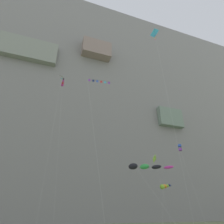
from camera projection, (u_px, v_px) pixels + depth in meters
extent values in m
cube|color=gray|center=(86.00, 100.00, 70.57)|extent=(180.00, 23.52, 77.85)
cube|color=gray|center=(29.00, 49.00, 56.96)|extent=(16.37, 2.10, 7.65)
cube|color=gray|center=(96.00, 51.00, 65.91)|extent=(9.77, 4.89, 6.30)
cube|color=gray|center=(170.00, 118.00, 64.20)|extent=(8.79, 2.63, 6.47)
cube|color=#8CCC33|center=(155.00, 159.00, 44.29)|extent=(1.67, 1.24, 1.97)
cylinder|color=black|center=(155.00, 159.00, 44.29)|extent=(0.49, 0.38, 1.59)
cube|color=#CC3399|center=(155.00, 162.00, 43.94)|extent=(0.16, 0.21, 0.12)
cube|color=#8CCC33|center=(155.00, 164.00, 43.73)|extent=(0.20, 0.18, 0.12)
cube|color=#8CCC33|center=(155.00, 166.00, 43.54)|extent=(0.15, 0.22, 0.12)
cube|color=#8CCC33|center=(155.00, 168.00, 43.34)|extent=(0.14, 0.22, 0.12)
cylinder|color=silver|center=(162.00, 189.00, 39.87)|extent=(0.17, 3.20, 12.94)
cube|color=#38B2D1|center=(154.00, 33.00, 36.43)|extent=(1.10, 1.57, 1.80)
cylinder|color=black|center=(154.00, 33.00, 36.43)|extent=(0.38, 0.48, 1.44)
cube|color=blue|center=(155.00, 35.00, 36.12)|extent=(0.18, 0.16, 0.11)
cube|color=yellow|center=(155.00, 37.00, 35.93)|extent=(0.19, 0.16, 0.11)
cube|color=orange|center=(155.00, 38.00, 35.77)|extent=(0.21, 0.11, 0.11)
cube|color=#CC3399|center=(155.00, 40.00, 35.56)|extent=(0.18, 0.16, 0.11)
cylinder|color=silver|center=(169.00, 104.00, 27.73)|extent=(0.53, 2.58, 32.25)
pyramid|color=white|center=(63.00, 78.00, 39.74)|extent=(1.15, 1.08, 0.25)
cube|color=teal|center=(62.00, 78.00, 39.87)|extent=(0.21, 0.26, 0.32)
cylinder|color=silver|center=(52.00, 136.00, 32.02)|extent=(0.54, 3.72, 26.94)
ellipsoid|color=#8CCC33|center=(162.00, 187.00, 37.78)|extent=(1.47, 1.40, 1.09)
ellipsoid|color=orange|center=(165.00, 186.00, 38.72)|extent=(1.35, 1.24, 0.92)
ellipsoid|color=#8CCC33|center=(167.00, 186.00, 39.65)|extent=(1.24, 1.08, 0.75)
ellipsoid|color=navy|center=(170.00, 185.00, 40.59)|extent=(1.12, 0.91, 0.58)
cylinder|color=silver|center=(163.00, 206.00, 34.85)|extent=(2.91, 2.85, 6.50)
ellipsoid|color=#CC3399|center=(62.00, 85.00, 47.73)|extent=(0.71, 0.70, 0.72)
ellipsoid|color=red|center=(63.00, 83.00, 47.04)|extent=(0.58, 0.70, 0.59)
ellipsoid|color=#CC3399|center=(63.00, 81.00, 46.36)|extent=(0.45, 0.69, 0.46)
ellipsoid|color=black|center=(64.00, 79.00, 45.68)|extent=(0.32, 0.69, 0.33)
cylinder|color=silver|center=(59.00, 143.00, 40.23)|extent=(1.85, 1.26, 30.14)
cylinder|color=black|center=(99.00, 80.00, 30.72)|extent=(3.79, 0.45, 0.02)
cube|color=purple|center=(89.00, 80.00, 30.31)|extent=(0.34, 0.09, 0.38)
cube|color=navy|center=(93.00, 81.00, 30.43)|extent=(0.34, 0.09, 0.38)
cube|color=blue|center=(97.00, 81.00, 30.56)|extent=(0.34, 0.06, 0.38)
cube|color=red|center=(101.00, 82.00, 30.69)|extent=(0.34, 0.08, 0.38)
cube|color=#38B2D1|center=(105.00, 82.00, 30.81)|extent=(0.34, 0.09, 0.38)
cube|color=purple|center=(109.00, 83.00, 30.94)|extent=(0.34, 0.06, 0.38)
cylinder|color=silver|center=(95.00, 140.00, 24.78)|extent=(2.63, 2.65, 20.98)
cube|color=blue|center=(180.00, 146.00, 41.32)|extent=(0.92, 0.92, 0.46)
cube|color=purple|center=(180.00, 149.00, 40.93)|extent=(0.92, 0.92, 0.46)
cylinder|color=black|center=(181.00, 148.00, 41.21)|extent=(0.02, 0.02, 1.25)
cylinder|color=black|center=(179.00, 147.00, 41.04)|extent=(0.02, 0.02, 1.25)
cylinder|color=silver|center=(192.00, 185.00, 36.85)|extent=(1.11, 2.24, 13.87)
ellipsoid|color=black|center=(133.00, 166.00, 26.39)|extent=(1.59, 1.47, 0.94)
ellipsoid|color=green|center=(145.00, 167.00, 25.95)|extent=(1.49, 1.33, 0.79)
ellipsoid|color=black|center=(156.00, 167.00, 25.52)|extent=(1.39, 1.20, 0.64)
ellipsoid|color=#CC3399|center=(169.00, 167.00, 25.08)|extent=(1.29, 1.07, 0.48)
cylinder|color=silver|center=(157.00, 197.00, 22.74)|extent=(2.54, 4.88, 7.61)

